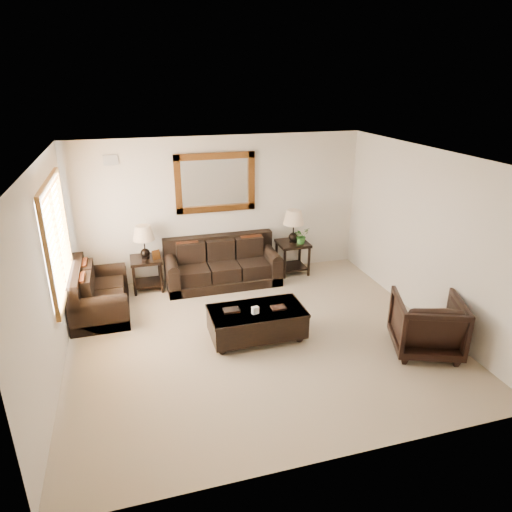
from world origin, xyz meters
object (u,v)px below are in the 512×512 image
object	(u,v)px
coffee_table	(257,320)
sofa	(222,267)
end_table_left	(145,248)
loveseat	(97,296)
armchair	(427,322)
end_table_right	(293,232)

from	to	relation	value
coffee_table	sofa	bearing A→B (deg)	92.18
sofa	end_table_left	world-z (taller)	end_table_left
coffee_table	loveseat	bearing A→B (deg)	147.55
loveseat	armchair	xyz separation A→B (m)	(4.54, -2.46, 0.15)
sofa	loveseat	xyz separation A→B (m)	(-2.24, -0.62, -0.00)
end_table_right	coffee_table	size ratio (longest dim) A/B	0.92
loveseat	end_table_right	xyz separation A→B (m)	(3.70, 0.71, 0.54)
sofa	end_table_right	distance (m)	1.55
end_table_right	armchair	bearing A→B (deg)	-75.08
sofa	end_table_left	distance (m)	1.47
sofa	armchair	size ratio (longest dim) A/B	2.29
end_table_left	coffee_table	xyz separation A→B (m)	(1.46, -2.20, -0.50)
end_table_right	armchair	distance (m)	3.30
end_table_right	coffee_table	distance (m)	2.64
armchair	loveseat	bearing A→B (deg)	-7.39
loveseat	armchair	bearing A→B (deg)	-118.44
end_table_left	armchair	bearing A→B (deg)	-40.85
coffee_table	armchair	distance (m)	2.43
coffee_table	armchair	bearing A→B (deg)	-23.69
armchair	end_table_right	bearing A→B (deg)	-54.02
loveseat	end_table_left	world-z (taller)	end_table_left
end_table_right	end_table_left	bearing A→B (deg)	179.71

